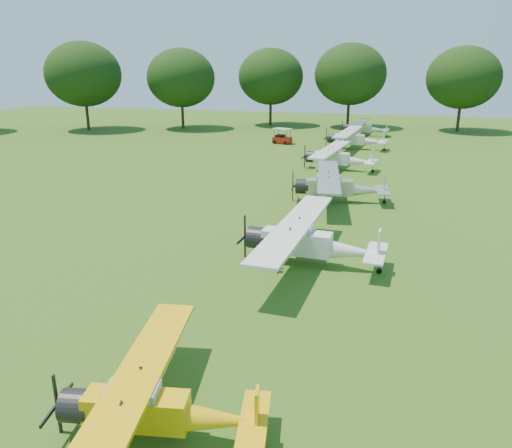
{
  "coord_description": "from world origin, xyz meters",
  "views": [
    {
      "loc": [
        5.28,
        -24.82,
        9.65
      ],
      "look_at": [
        -1.57,
        -0.07,
        1.4
      ],
      "focal_mm": 35.0,
      "sensor_mm": 36.0,
      "label": 1
    }
  ],
  "objects_px": {
    "aircraft_3": "(307,240)",
    "golf_cart": "(282,139)",
    "aircraft_2": "(152,406)",
    "aircraft_5": "(337,157)",
    "aircraft_7": "(364,127)",
    "aircraft_4": "(337,185)",
    "aircraft_6": "(354,138)"
  },
  "relations": [
    {
      "from": "aircraft_3",
      "to": "aircraft_7",
      "type": "height_order",
      "value": "aircraft_3"
    },
    {
      "from": "aircraft_4",
      "to": "aircraft_6",
      "type": "bearing_deg",
      "value": 83.99
    },
    {
      "from": "aircraft_3",
      "to": "aircraft_7",
      "type": "relative_size",
      "value": 1.1
    },
    {
      "from": "aircraft_6",
      "to": "aircraft_7",
      "type": "height_order",
      "value": "aircraft_6"
    },
    {
      "from": "aircraft_4",
      "to": "aircraft_7",
      "type": "distance_m",
      "value": 36.76
    },
    {
      "from": "aircraft_3",
      "to": "aircraft_5",
      "type": "distance_m",
      "value": 24.2
    },
    {
      "from": "aircraft_2",
      "to": "aircraft_5",
      "type": "height_order",
      "value": "aircraft_5"
    },
    {
      "from": "aircraft_3",
      "to": "golf_cart",
      "type": "relative_size",
      "value": 4.57
    },
    {
      "from": "aircraft_3",
      "to": "aircraft_7",
      "type": "distance_m",
      "value": 49.19
    },
    {
      "from": "aircraft_2",
      "to": "aircraft_6",
      "type": "bearing_deg",
      "value": 79.38
    },
    {
      "from": "aircraft_5",
      "to": "aircraft_7",
      "type": "height_order",
      "value": "aircraft_5"
    },
    {
      "from": "aircraft_5",
      "to": "golf_cart",
      "type": "relative_size",
      "value": 4.4
    },
    {
      "from": "aircraft_4",
      "to": "golf_cart",
      "type": "distance_m",
      "value": 28.33
    },
    {
      "from": "golf_cart",
      "to": "aircraft_4",
      "type": "bearing_deg",
      "value": -53.36
    },
    {
      "from": "aircraft_4",
      "to": "aircraft_7",
      "type": "height_order",
      "value": "aircraft_4"
    },
    {
      "from": "aircraft_6",
      "to": "golf_cart",
      "type": "distance_m",
      "value": 9.33
    },
    {
      "from": "aircraft_4",
      "to": "aircraft_5",
      "type": "relative_size",
      "value": 1.01
    },
    {
      "from": "aircraft_2",
      "to": "aircraft_6",
      "type": "xyz_separation_m",
      "value": [
        0.93,
        50.37,
        0.27
      ]
    },
    {
      "from": "aircraft_5",
      "to": "aircraft_7",
      "type": "relative_size",
      "value": 1.06
    },
    {
      "from": "aircraft_7",
      "to": "aircraft_4",
      "type": "bearing_deg",
      "value": -84.98
    },
    {
      "from": "aircraft_4",
      "to": "aircraft_6",
      "type": "height_order",
      "value": "aircraft_6"
    },
    {
      "from": "aircraft_3",
      "to": "aircraft_6",
      "type": "xyz_separation_m",
      "value": [
        -0.88,
        37.1,
        0.01
      ]
    },
    {
      "from": "aircraft_2",
      "to": "aircraft_3",
      "type": "relative_size",
      "value": 0.8
    },
    {
      "from": "aircraft_3",
      "to": "golf_cart",
      "type": "distance_m",
      "value": 40.2
    },
    {
      "from": "aircraft_2",
      "to": "aircraft_6",
      "type": "height_order",
      "value": "aircraft_6"
    },
    {
      "from": "aircraft_2",
      "to": "aircraft_5",
      "type": "xyz_separation_m",
      "value": [
        0.46,
        37.44,
        0.21
      ]
    },
    {
      "from": "aircraft_2",
      "to": "golf_cart",
      "type": "height_order",
      "value": "golf_cart"
    },
    {
      "from": "aircraft_6",
      "to": "aircraft_4",
      "type": "bearing_deg",
      "value": -82.97
    },
    {
      "from": "aircraft_2",
      "to": "aircraft_7",
      "type": "xyz_separation_m",
      "value": [
        1.27,
        62.46,
        0.15
      ]
    },
    {
      "from": "aircraft_2",
      "to": "aircraft_5",
      "type": "distance_m",
      "value": 37.44
    },
    {
      "from": "aircraft_6",
      "to": "aircraft_7",
      "type": "distance_m",
      "value": 12.1
    },
    {
      "from": "aircraft_3",
      "to": "aircraft_5",
      "type": "relative_size",
      "value": 1.04
    }
  ]
}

